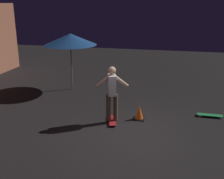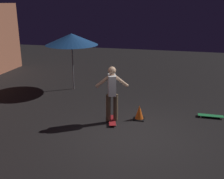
{
  "view_description": "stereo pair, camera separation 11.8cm",
  "coord_description": "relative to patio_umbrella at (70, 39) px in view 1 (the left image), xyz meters",
  "views": [
    {
      "loc": [
        -6.69,
        -0.96,
        3.56
      ],
      "look_at": [
        0.82,
        0.81,
        1.05
      ],
      "focal_mm": 44.33,
      "sensor_mm": 36.0,
      "label": 1
    },
    {
      "loc": [
        -6.66,
        -1.07,
        3.56
      ],
      "look_at": [
        0.82,
        0.81,
        1.05
      ],
      "focal_mm": 44.33,
      "sensor_mm": 36.0,
      "label": 2
    }
  ],
  "objects": [
    {
      "name": "ground_plane",
      "position": [
        -3.66,
        -3.17,
        -2.07
      ],
      "size": [
        28.0,
        28.0,
        0.0
      ],
      "primitive_type": "plane",
      "color": "black"
    },
    {
      "name": "patio_umbrella",
      "position": [
        0.0,
        0.0,
        0.0
      ],
      "size": [
        2.1,
        2.1,
        2.3
      ],
      "color": "slate",
      "rests_on": "ground_plane"
    },
    {
      "name": "skateboard_ridden",
      "position": [
        -2.84,
        -2.37,
        -2.02
      ],
      "size": [
        0.8,
        0.42,
        0.07
      ],
      "color": "#AD1E23",
      "rests_on": "ground_plane"
    },
    {
      "name": "skateboard_spare",
      "position": [
        -1.73,
        -5.32,
        -2.02
      ],
      "size": [
        0.22,
        0.78,
        0.07
      ],
      "color": "green",
      "rests_on": "ground_plane"
    },
    {
      "name": "skater",
      "position": [
        -2.84,
        -2.37,
        -1.04
      ],
      "size": [
        0.43,
        0.96,
        1.67
      ],
      "color": "brown",
      "rests_on": "skateboard_ridden"
    },
    {
      "name": "traffic_cone",
      "position": [
        -2.41,
        -3.14,
        -1.86
      ],
      "size": [
        0.34,
        0.34,
        0.46
      ],
      "color": "black",
      "rests_on": "ground_plane"
    }
  ]
}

